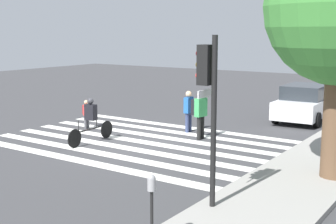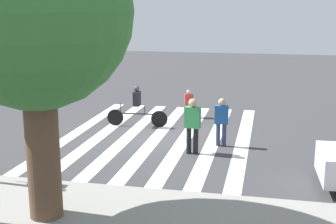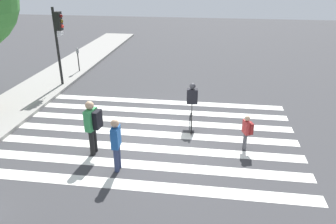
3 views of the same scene
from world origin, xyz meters
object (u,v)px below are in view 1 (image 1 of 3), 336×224
at_px(pedestrian_adult_yellow_jacket, 86,112).
at_px(pedestrian_adult_blue_shirt, 200,111).
at_px(traffic_light, 208,90).
at_px(cyclist_near_curb, 91,119).
at_px(pedestrian_adult_tall_backpack, 189,109).
at_px(car_parked_silver_sedan, 305,103).
at_px(parking_meter, 152,195).

height_order(pedestrian_adult_yellow_jacket, pedestrian_adult_blue_shirt, pedestrian_adult_blue_shirt).
xyz_separation_m(traffic_light, cyclist_near_curb, (-3.29, -6.52, -1.80)).
xyz_separation_m(pedestrian_adult_yellow_jacket, cyclist_near_curb, (1.70, 1.88, 0.18)).
height_order(pedestrian_adult_blue_shirt, cyclist_near_curb, pedestrian_adult_blue_shirt).
xyz_separation_m(traffic_light, pedestrian_adult_tall_backpack, (-6.73, -4.62, -1.75)).
bearing_deg(traffic_light, pedestrian_adult_tall_backpack, -145.50).
relative_size(traffic_light, car_parked_silver_sedan, 0.91).
xyz_separation_m(pedestrian_adult_tall_backpack, car_parked_silver_sedan, (-4.88, 2.99, -0.11)).
relative_size(pedestrian_adult_tall_backpack, cyclist_near_curb, 0.68).
relative_size(pedestrian_adult_tall_backpack, pedestrian_adult_blue_shirt, 0.91).
relative_size(pedestrian_adult_yellow_jacket, pedestrian_adult_blue_shirt, 0.66).
xyz_separation_m(pedestrian_adult_blue_shirt, car_parked_silver_sedan, (-5.69, 2.02, -0.24)).
distance_m(parking_meter, pedestrian_adult_blue_shirt, 9.02).
bearing_deg(pedestrian_adult_blue_shirt, traffic_light, 40.04).
bearing_deg(cyclist_near_curb, car_parked_silver_sedan, 146.06).
relative_size(traffic_light, pedestrian_adult_blue_shirt, 2.14).
height_order(traffic_light, pedestrian_adult_tall_backpack, traffic_light).
distance_m(pedestrian_adult_tall_backpack, pedestrian_adult_yellow_jacket, 4.16).
height_order(traffic_light, pedestrian_adult_blue_shirt, traffic_light).
bearing_deg(parking_meter, pedestrian_adult_yellow_jacket, -130.22).
height_order(pedestrian_adult_tall_backpack, car_parked_silver_sedan, pedestrian_adult_tall_backpack).
bearing_deg(car_parked_silver_sedan, pedestrian_adult_blue_shirt, -21.75).
distance_m(pedestrian_adult_blue_shirt, cyclist_near_curb, 3.90).
relative_size(traffic_light, pedestrian_adult_tall_backpack, 2.35).
xyz_separation_m(parking_meter, cyclist_near_curb, (-5.54, -6.69, -0.21)).
height_order(pedestrian_adult_tall_backpack, pedestrian_adult_blue_shirt, pedestrian_adult_blue_shirt).
xyz_separation_m(parking_meter, pedestrian_adult_yellow_jacket, (-7.24, -8.57, -0.38)).
distance_m(pedestrian_adult_tall_backpack, pedestrian_adult_blue_shirt, 1.27).
height_order(pedestrian_adult_tall_backpack, cyclist_near_curb, pedestrian_adult_tall_backpack).
bearing_deg(traffic_light, cyclist_near_curb, -116.76).
bearing_deg(pedestrian_adult_blue_shirt, pedestrian_adult_tall_backpack, -121.38).
bearing_deg(parking_meter, pedestrian_adult_blue_shirt, -154.96).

